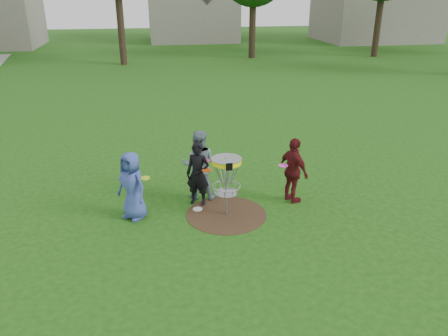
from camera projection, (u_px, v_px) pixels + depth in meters
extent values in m
plane|color=#19470F|center=(226.00, 214.00, 9.72)|extent=(100.00, 100.00, 0.00)
cylinder|color=#47331E|center=(226.00, 214.00, 9.72)|extent=(1.80, 1.80, 0.01)
imported|color=#374A99|center=(132.00, 186.00, 9.32)|extent=(0.87, 0.87, 1.52)
imported|color=black|center=(198.00, 174.00, 9.94)|extent=(0.65, 0.55, 1.50)
imported|color=slate|center=(199.00, 165.00, 10.23)|extent=(0.93, 0.79, 1.68)
imported|color=#561316|center=(293.00, 171.00, 10.04)|extent=(0.70, 0.99, 1.56)
cylinder|color=white|center=(198.00, 209.00, 9.94)|extent=(0.22, 0.22, 0.02)
cylinder|color=#9EA0A5|center=(226.00, 186.00, 9.46)|extent=(0.05, 0.05, 1.38)
cylinder|color=yellow|center=(226.00, 161.00, 9.24)|extent=(0.64, 0.64, 0.10)
cylinder|color=#9EA0A5|center=(226.00, 159.00, 9.21)|extent=(0.66, 0.66, 0.01)
cube|color=black|center=(229.00, 167.00, 8.94)|extent=(0.14, 0.02, 0.16)
torus|color=#9EA0A5|center=(226.00, 186.00, 9.46)|extent=(0.62, 0.62, 0.02)
torus|color=#9EA0A5|center=(226.00, 193.00, 9.52)|extent=(0.50, 0.50, 0.02)
cylinder|color=#9EA0A5|center=(226.00, 193.00, 9.52)|extent=(0.44, 0.44, 0.01)
cylinder|color=#B9DA18|center=(145.00, 178.00, 9.27)|extent=(0.22, 0.22, 0.02)
cylinder|color=#FF5915|center=(207.00, 170.00, 9.71)|extent=(0.22, 0.22, 0.02)
cylinder|color=#E33B75|center=(205.00, 161.00, 9.95)|extent=(0.22, 0.22, 0.02)
cylinder|color=#FF43CD|center=(283.00, 165.00, 9.87)|extent=(0.22, 0.22, 0.02)
cylinder|color=#38281C|center=(121.00, 28.00, 27.94)|extent=(0.46, 0.46, 4.62)
cylinder|color=#38281C|center=(252.00, 30.00, 30.90)|extent=(0.46, 0.46, 3.78)
cylinder|color=#38281C|center=(377.00, 27.00, 31.34)|extent=(0.46, 0.46, 4.20)
cube|color=gray|center=(192.00, 13.00, 41.11)|extent=(8.00, 7.00, 5.00)
cube|color=gray|center=(376.00, 7.00, 40.89)|extent=(10.00, 8.00, 6.00)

